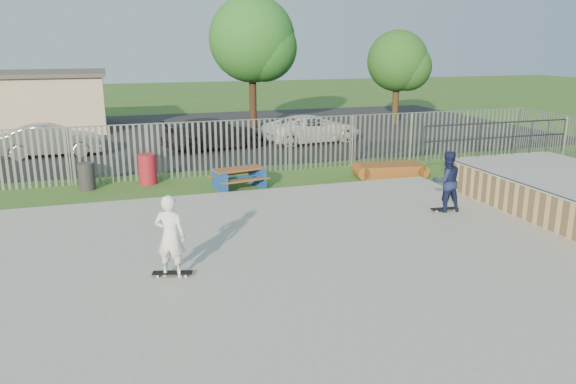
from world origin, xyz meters
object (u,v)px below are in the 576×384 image
object	(u,v)px
car_white	(312,129)
skater_white	(170,236)
car_silver	(51,140)
skater_navy	(447,181)
trash_bin_grey	(87,176)
tree_mid	(252,39)
funbox	(390,170)
trash_bin_red	(148,169)
tree_right	(397,61)
picnic_table	(239,178)
car_dark	(214,134)

from	to	relation	value
car_white	skater_white	size ratio (longest dim) A/B	2.80
car_silver	skater_navy	size ratio (longest dim) A/B	2.43
trash_bin_grey	tree_mid	size ratio (longest dim) A/B	0.12
funbox	tree_mid	distance (m)	13.92
funbox	car_white	world-z (taller)	car_white
skater_navy	car_white	bearing A→B (deg)	-87.75
tree_mid	skater_navy	distance (m)	18.32
funbox	skater_white	bearing A→B (deg)	-130.95
trash_bin_grey	skater_navy	world-z (taller)	skater_navy
funbox	skater_navy	size ratio (longest dim) A/B	1.39
car_silver	tree_mid	size ratio (longest dim) A/B	0.57
trash_bin_red	skater_white	size ratio (longest dim) A/B	0.61
car_silver	tree_right	xyz separation A→B (m)	(18.81, 4.57, 2.97)
trash_bin_grey	skater_white	distance (m)	8.69
picnic_table	car_white	bearing A→B (deg)	42.76
car_silver	tree_right	size ratio (longest dim) A/B	0.76
picnic_table	tree_mid	distance (m)	14.40
picnic_table	trash_bin_grey	xyz separation A→B (m)	(-4.82, 1.44, 0.09)
tree_right	trash_bin_red	bearing A→B (deg)	-144.90
skater_navy	tree_mid	bearing A→B (deg)	-81.85
skater_navy	skater_white	world-z (taller)	same
car_dark	tree_mid	world-z (taller)	tree_mid
funbox	tree_mid	size ratio (longest dim) A/B	0.32
car_silver	car_dark	distance (m)	6.96
tree_mid	tree_right	distance (m)	8.70
car_dark	skater_white	size ratio (longest dim) A/B	2.81
trash_bin_grey	skater_navy	bearing A→B (deg)	-32.74
picnic_table	skater_white	distance (m)	7.67
trash_bin_grey	skater_white	bearing A→B (deg)	-77.86
trash_bin_red	car_dark	world-z (taller)	car_dark
picnic_table	funbox	size ratio (longest dim) A/B	0.80
funbox	tree_right	distance (m)	14.38
funbox	trash_bin_red	xyz separation A→B (m)	(-8.51, 1.50, 0.29)
picnic_table	funbox	bearing A→B (deg)	-10.66
picnic_table	tree_right	bearing A→B (deg)	32.92
funbox	car_white	size ratio (longest dim) A/B	0.50
tree_right	car_silver	bearing A→B (deg)	-166.35
tree_right	skater_white	bearing A→B (deg)	-128.50
car_dark	trash_bin_grey	bearing A→B (deg)	125.94
tree_mid	car_dark	bearing A→B (deg)	-119.97
trash_bin_grey	tree_right	bearing A→B (deg)	32.32
trash_bin_grey	car_silver	world-z (taller)	car_silver
skater_navy	car_dark	bearing A→B (deg)	-65.72
trash_bin_grey	skater_navy	size ratio (longest dim) A/B	0.53
skater_navy	skater_white	bearing A→B (deg)	21.24
car_white	car_dark	bearing A→B (deg)	85.05
tree_mid	car_silver	bearing A→B (deg)	-152.49
picnic_table	car_white	size ratio (longest dim) A/B	0.40
funbox	tree_right	xyz separation A→B (m)	(6.75, 12.22, 3.45)
skater_white	trash_bin_grey	bearing A→B (deg)	-51.88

